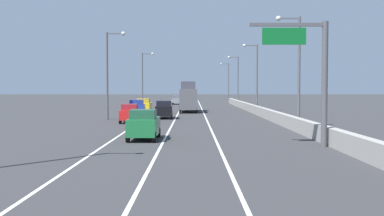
{
  "coord_description": "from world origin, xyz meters",
  "views": [
    {
      "loc": [
        -0.11,
        -3.22,
        3.59
      ],
      "look_at": [
        -0.0,
        36.76,
        1.77
      ],
      "focal_mm": 43.11,
      "sensor_mm": 36.0,
      "label": 1
    }
  ],
  "objects_px": {
    "lamp_post_left_far": "(143,76)",
    "lamp_post_left_mid": "(108,69)",
    "car_gray_0": "(176,100)",
    "overhead_sign_gantry": "(311,68)",
    "car_green_5": "(143,125)",
    "box_truck": "(187,98)",
    "lamp_post_right_fourth": "(235,77)",
    "car_blue_2": "(136,109)",
    "car_red_4": "(129,113)",
    "lamp_post_right_third": "(254,73)",
    "car_black_1": "(163,110)",
    "lamp_post_right_second": "(295,64)",
    "car_yellow_3": "(143,106)",
    "lamp_post_right_fifth": "(226,79)"
  },
  "relations": [
    {
      "from": "overhead_sign_gantry",
      "to": "box_truck",
      "type": "relative_size",
      "value": 0.85
    },
    {
      "from": "car_black_1",
      "to": "car_green_5",
      "type": "bearing_deg",
      "value": -90.21
    },
    {
      "from": "box_truck",
      "to": "car_black_1",
      "type": "bearing_deg",
      "value": -100.78
    },
    {
      "from": "overhead_sign_gantry",
      "to": "car_yellow_3",
      "type": "height_order",
      "value": "overhead_sign_gantry"
    },
    {
      "from": "lamp_post_left_mid",
      "to": "car_black_1",
      "type": "bearing_deg",
      "value": 17.4
    },
    {
      "from": "lamp_post_right_fourth",
      "to": "car_red_4",
      "type": "relative_size",
      "value": 2.25
    },
    {
      "from": "car_black_1",
      "to": "car_blue_2",
      "type": "height_order",
      "value": "car_blue_2"
    },
    {
      "from": "lamp_post_left_far",
      "to": "car_black_1",
      "type": "xyz_separation_m",
      "value": [
        5.3,
        -28.84,
        -4.55
      ]
    },
    {
      "from": "lamp_post_right_third",
      "to": "car_gray_0",
      "type": "height_order",
      "value": "lamp_post_right_third"
    },
    {
      "from": "lamp_post_right_second",
      "to": "car_black_1",
      "type": "distance_m",
      "value": 18.29
    },
    {
      "from": "car_gray_0",
      "to": "overhead_sign_gantry",
      "type": "bearing_deg",
      "value": -81.31
    },
    {
      "from": "car_black_1",
      "to": "lamp_post_left_mid",
      "type": "bearing_deg",
      "value": -162.6
    },
    {
      "from": "car_black_1",
      "to": "car_green_5",
      "type": "height_order",
      "value": "car_green_5"
    },
    {
      "from": "lamp_post_right_fifth",
      "to": "car_blue_2",
      "type": "bearing_deg",
      "value": -104.04
    },
    {
      "from": "lamp_post_right_fourth",
      "to": "car_blue_2",
      "type": "height_order",
      "value": "lamp_post_right_fourth"
    },
    {
      "from": "lamp_post_right_third",
      "to": "lamp_post_left_far",
      "type": "relative_size",
      "value": 1.0
    },
    {
      "from": "car_black_1",
      "to": "car_red_4",
      "type": "bearing_deg",
      "value": -116.6
    },
    {
      "from": "lamp_post_left_far",
      "to": "car_gray_0",
      "type": "relative_size",
      "value": 2.27
    },
    {
      "from": "lamp_post_right_fourth",
      "to": "car_gray_0",
      "type": "distance_m",
      "value": 13.54
    },
    {
      "from": "car_red_4",
      "to": "car_blue_2",
      "type": "bearing_deg",
      "value": 92.05
    },
    {
      "from": "lamp_post_right_second",
      "to": "lamp_post_left_mid",
      "type": "distance_m",
      "value": 21.11
    },
    {
      "from": "car_red_4",
      "to": "car_green_5",
      "type": "bearing_deg",
      "value": -78.9
    },
    {
      "from": "lamp_post_left_far",
      "to": "lamp_post_left_mid",
      "type": "bearing_deg",
      "value": -91.03
    },
    {
      "from": "car_green_5",
      "to": "box_truck",
      "type": "bearing_deg",
      "value": 85.56
    },
    {
      "from": "car_gray_0",
      "to": "lamp_post_right_fifth",
      "type": "bearing_deg",
      "value": 60.2
    },
    {
      "from": "car_yellow_3",
      "to": "car_green_5",
      "type": "relative_size",
      "value": 1.09
    },
    {
      "from": "car_gray_0",
      "to": "car_yellow_3",
      "type": "distance_m",
      "value": 33.4
    },
    {
      "from": "car_blue_2",
      "to": "car_yellow_3",
      "type": "bearing_deg",
      "value": 89.68
    },
    {
      "from": "lamp_post_right_fourth",
      "to": "box_truck",
      "type": "bearing_deg",
      "value": -111.0
    },
    {
      "from": "lamp_post_left_mid",
      "to": "box_truck",
      "type": "bearing_deg",
      "value": 61.66
    },
    {
      "from": "lamp_post_right_fourth",
      "to": "car_black_1",
      "type": "distance_m",
      "value": 40.26
    },
    {
      "from": "lamp_post_right_fifth",
      "to": "car_black_1",
      "type": "bearing_deg",
      "value": -100.76
    },
    {
      "from": "lamp_post_right_third",
      "to": "car_red_4",
      "type": "height_order",
      "value": "lamp_post_right_third"
    },
    {
      "from": "lamp_post_right_third",
      "to": "car_yellow_3",
      "type": "height_order",
      "value": "lamp_post_right_third"
    },
    {
      "from": "lamp_post_right_fourth",
      "to": "car_green_5",
      "type": "bearing_deg",
      "value": -101.45
    },
    {
      "from": "lamp_post_right_second",
      "to": "box_truck",
      "type": "relative_size",
      "value": 1.1
    },
    {
      "from": "car_red_4",
      "to": "car_green_5",
      "type": "distance_m",
      "value": 15.42
    },
    {
      "from": "overhead_sign_gantry",
      "to": "car_black_1",
      "type": "relative_size",
      "value": 1.75
    },
    {
      "from": "car_yellow_3",
      "to": "box_truck",
      "type": "relative_size",
      "value": 0.51
    },
    {
      "from": "car_red_4",
      "to": "box_truck",
      "type": "relative_size",
      "value": 0.49
    },
    {
      "from": "box_truck",
      "to": "lamp_post_left_mid",
      "type": "bearing_deg",
      "value": -118.34
    },
    {
      "from": "lamp_post_right_third",
      "to": "lamp_post_right_fifth",
      "type": "distance_m",
      "value": 51.12
    },
    {
      "from": "lamp_post_right_third",
      "to": "car_black_1",
      "type": "relative_size",
      "value": 2.25
    },
    {
      "from": "car_gray_0",
      "to": "car_red_4",
      "type": "bearing_deg",
      "value": -93.65
    },
    {
      "from": "car_yellow_3",
      "to": "box_truck",
      "type": "distance_m",
      "value": 7.49
    },
    {
      "from": "lamp_post_right_fifth",
      "to": "car_black_1",
      "type": "distance_m",
      "value": 65.03
    },
    {
      "from": "lamp_post_right_fifth",
      "to": "lamp_post_left_mid",
      "type": "bearing_deg",
      "value": -105.32
    },
    {
      "from": "overhead_sign_gantry",
      "to": "lamp_post_left_mid",
      "type": "distance_m",
      "value": 28.21
    },
    {
      "from": "overhead_sign_gantry",
      "to": "car_red_4",
      "type": "distance_m",
      "value": 23.42
    },
    {
      "from": "lamp_post_right_fourth",
      "to": "lamp_post_left_mid",
      "type": "xyz_separation_m",
      "value": [
        -17.81,
        -40.01,
        0.0
      ]
    }
  ]
}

